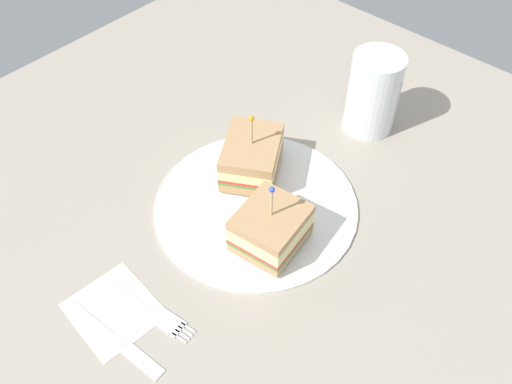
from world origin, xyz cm
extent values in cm
cube|color=#9E9384|center=(0.00, 0.00, -1.00)|extent=(98.43, 98.43, 2.00)
cylinder|color=white|center=(0.00, 0.00, 0.41)|extent=(26.26, 26.26, 0.81)
cube|color=tan|center=(3.88, 4.24, 1.50)|extent=(11.66, 10.84, 1.37)
cube|color=#478438|center=(3.88, 4.24, 2.38)|extent=(11.66, 10.84, 0.40)
cube|color=red|center=(3.88, 4.24, 2.83)|extent=(11.66, 10.84, 0.50)
cube|color=#EFE093|center=(3.88, 4.24, 3.80)|extent=(11.66, 10.84, 1.43)
cube|color=tan|center=(3.88, 4.24, 5.19)|extent=(11.66, 10.84, 1.37)
cylinder|color=tan|center=(3.88, 4.24, 7.60)|extent=(0.30, 0.30, 4.82)
sphere|color=orange|center=(3.88, 4.24, 10.01)|extent=(0.70, 0.70, 0.70)
cube|color=tan|center=(-3.39, -5.38, 1.38)|extent=(8.93, 8.19, 1.12)
cube|color=#478438|center=(-3.39, -5.38, 2.14)|extent=(8.93, 8.19, 0.40)
cube|color=red|center=(-3.39, -5.38, 2.59)|extent=(8.93, 8.19, 0.50)
cube|color=#EFE093|center=(-3.39, -5.38, 3.78)|extent=(8.93, 8.19, 1.88)
cube|color=tan|center=(-3.39, -5.38, 5.28)|extent=(8.93, 8.19, 1.12)
cylinder|color=tan|center=(-3.39, -5.38, 7.69)|extent=(0.30, 0.30, 4.82)
sphere|color=blue|center=(-3.39, -5.38, 10.10)|extent=(0.70, 0.70, 0.70)
cylinder|color=gold|center=(22.85, -1.69, 3.52)|extent=(6.43, 6.43, 7.04)
cylinder|color=white|center=(22.85, -1.69, 5.96)|extent=(7.30, 7.30, 11.91)
cube|color=beige|center=(-21.83, 1.65, 0.07)|extent=(9.45, 10.30, 0.15)
cube|color=silver|center=(-19.58, 1.82, 0.18)|extent=(1.67, 8.14, 0.35)
cube|color=silver|center=(-18.80, -3.99, 0.18)|extent=(2.66, 3.86, 0.35)
cube|color=silver|center=(-19.25, -6.27, 0.18)|extent=(0.44, 2.01, 0.35)
cube|color=silver|center=(-18.76, -6.20, 0.18)|extent=(0.44, 2.01, 0.35)
cube|color=silver|center=(-18.26, -6.14, 0.18)|extent=(0.44, 2.01, 0.35)
cube|color=silver|center=(-17.77, -6.07, 0.18)|extent=(0.44, 2.01, 0.35)
cube|color=silver|center=(-24.08, 1.48, 0.18)|extent=(1.19, 8.30, 0.35)
cube|color=silver|center=(-23.65, -4.45, 0.18)|extent=(1.99, 7.09, 0.24)
camera|label=1|loc=(-33.93, -30.51, 54.24)|focal=38.36mm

